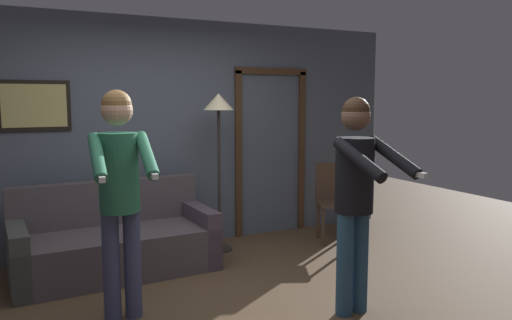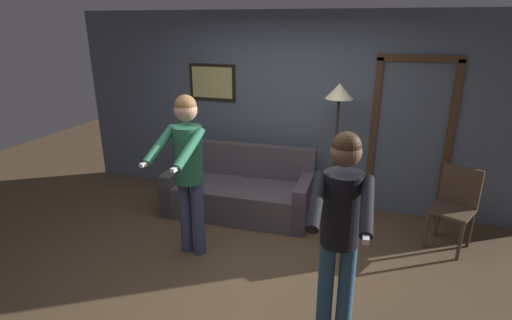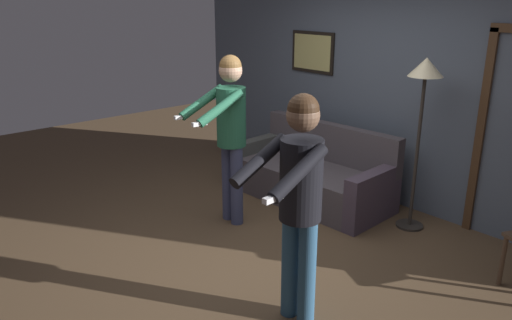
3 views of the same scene
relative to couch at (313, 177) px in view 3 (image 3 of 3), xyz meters
The scene contains 6 objects.
ground_plane 1.44m from the couch, 68.94° to the right, with size 12.00×12.00×0.00m, color brown.
back_wall_assembly 1.33m from the couch, 52.15° to the left, with size 6.40×0.10×2.60m.
couch is the anchor object (origin of this frame).
torchiere_lamp 1.70m from the couch, 10.07° to the left, with size 0.34×0.34×1.76m.
person_standing_left 1.38m from the couch, 97.85° to the right, with size 0.47×0.71×1.77m.
person_standing_right 2.49m from the couch, 50.50° to the right, with size 0.46×0.68×1.72m.
Camera 3 is at (3.20, -2.85, 2.33)m, focal length 35.00 mm.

